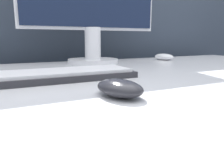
% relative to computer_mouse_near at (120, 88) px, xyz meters
% --- Properties ---
extents(partition_panel, '(5.00, 0.03, 1.37)m').
position_rel_computer_mouse_near_xyz_m(partition_panel, '(0.08, 0.83, -0.08)').
color(partition_panel, '#333D4C').
rests_on(partition_panel, ground_plane).
extents(computer_mouse_near, '(0.09, 0.12, 0.03)m').
position_rel_computer_mouse_near_xyz_m(computer_mouse_near, '(0.00, 0.00, 0.00)').
color(computer_mouse_near, '#232328').
rests_on(computer_mouse_near, desk).
extents(keyboard, '(0.41, 0.14, 0.02)m').
position_rel_computer_mouse_near_xyz_m(keyboard, '(-0.06, 0.23, -0.00)').
color(keyboard, '#28282D').
rests_on(keyboard, desk).
extents(computer_mouse_far, '(0.09, 0.12, 0.03)m').
position_rel_computer_mouse_near_xyz_m(computer_mouse_far, '(0.55, 0.55, 0.00)').
color(computer_mouse_far, white).
rests_on(computer_mouse_far, desk).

